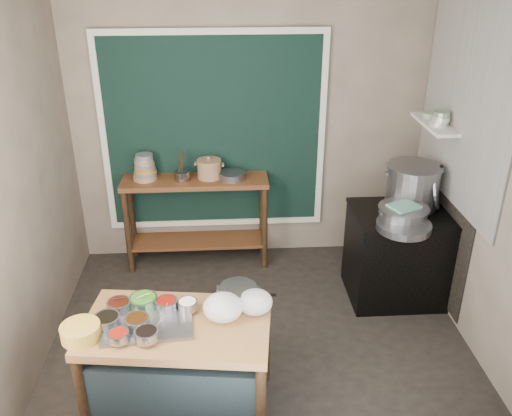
{
  "coord_description": "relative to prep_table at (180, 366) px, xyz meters",
  "views": [
    {
      "loc": [
        -0.26,
        -3.71,
        3.02
      ],
      "look_at": [
        -0.01,
        0.25,
        1.11
      ],
      "focal_mm": 38.0,
      "sensor_mm": 36.0,
      "label": 1
    }
  ],
  "objects": [
    {
      "name": "wide_bowl",
      "position": [
        0.43,
        2.02,
        0.61
      ],
      "size": [
        0.29,
        0.29,
        0.07
      ],
      "primitive_type": "cylinder",
      "rotation": [
        0.0,
        0.0,
        -0.09
      ],
      "color": "gray",
      "rests_on": "back_counter"
    },
    {
      "name": "stove_block",
      "position": [
        1.96,
        1.3,
        0.05
      ],
      "size": [
        0.9,
        0.68,
        0.85
      ],
      "primitive_type": "cube",
      "color": "black",
      "rests_on": "floor"
    },
    {
      "name": "right_wall",
      "position": [
        2.37,
        0.75,
        1.02
      ],
      "size": [
        0.02,
        3.0,
        2.8
      ],
      "primitive_type": "cube",
      "color": "gray",
      "rests_on": "floor"
    },
    {
      "name": "shallow_pan",
      "position": [
        1.84,
        0.98,
        0.54
      ],
      "size": [
        0.58,
        0.58,
        0.06
      ],
      "primitive_type": "cylinder",
      "rotation": [
        0.0,
        0.0,
        0.33
      ],
      "color": "gray",
      "rests_on": "stove_top"
    },
    {
      "name": "condiment_tray",
      "position": [
        -0.19,
        0.0,
        0.39
      ],
      "size": [
        0.62,
        0.46,
        0.03
      ],
      "primitive_type": "cube",
      "rotation": [
        0.0,
        0.0,
        0.08
      ],
      "color": "gray",
      "rests_on": "prep_table"
    },
    {
      "name": "prep_table",
      "position": [
        0.0,
        0.0,
        0.0
      ],
      "size": [
        1.33,
        0.87,
        0.75
      ],
      "primitive_type": "cube",
      "rotation": [
        0.0,
        0.0,
        -0.13
      ],
      "color": "#996537",
      "rests_on": "floor"
    },
    {
      "name": "stock_pot",
      "position": [
        2.04,
        1.43,
        0.7
      ],
      "size": [
        0.53,
        0.53,
        0.39
      ],
      "primitive_type": null,
      "rotation": [
        0.0,
        0.0,
        0.05
      ],
      "color": "gray",
      "rests_on": "stove_top"
    },
    {
      "name": "back_wall",
      "position": [
        0.61,
        2.26,
        1.02
      ],
      "size": [
        3.5,
        0.02,
        2.8
      ],
      "primitive_type": "cube",
      "color": "gray",
      "rests_on": "floor"
    },
    {
      "name": "condiment_bowls",
      "position": [
        -0.25,
        0.03,
        0.44
      ],
      "size": [
        0.68,
        0.52,
        0.08
      ],
      "color": "gray",
      "rests_on": "condiment_tray"
    },
    {
      "name": "floor",
      "position": [
        0.61,
        0.75,
        -0.39
      ],
      "size": [
        3.5,
        3.0,
        0.02
      ],
      "primitive_type": "cube",
      "color": "#29241F",
      "rests_on": "ground"
    },
    {
      "name": "ceramic_crock",
      "position": [
        0.2,
        2.05,
        0.66
      ],
      "size": [
        0.3,
        0.3,
        0.17
      ],
      "primitive_type": null,
      "rotation": [
        0.0,
        0.0,
        -0.19
      ],
      "color": "#7F6345",
      "rests_on": "back_counter"
    },
    {
      "name": "utensil_cup",
      "position": [
        -0.06,
        2.01,
        0.62
      ],
      "size": [
        0.17,
        0.17,
        0.09
      ],
      "primitive_type": "cylinder",
      "rotation": [
        0.0,
        0.0,
        -0.07
      ],
      "color": "gray",
      "rests_on": "back_counter"
    },
    {
      "name": "bowl_stack",
      "position": [
        -0.43,
        2.05,
        0.69
      ],
      "size": [
        0.23,
        0.23,
        0.26
      ],
      "color": "tan",
      "rests_on": "back_counter"
    },
    {
      "name": "plastic_bag_a",
      "position": [
        0.31,
        0.02,
        0.48
      ],
      "size": [
        0.28,
        0.24,
        0.2
      ],
      "primitive_type": "ellipsoid",
      "rotation": [
        0.0,
        0.0,
        -0.03
      ],
      "color": "white",
      "rests_on": "prep_table"
    },
    {
      "name": "shelf_bowl_stack",
      "position": [
        2.24,
        1.49,
        1.3
      ],
      "size": [
        0.16,
        0.16,
        0.13
      ],
      "color": "silver",
      "rests_on": "wall_shelf"
    },
    {
      "name": "green_cloth",
      "position": [
        1.87,
        1.11,
        0.66
      ],
      "size": [
        0.3,
        0.27,
        0.02
      ],
      "primitive_type": "cube",
      "rotation": [
        0.0,
        0.0,
        0.42
      ],
      "color": "#68A789",
      "rests_on": "steamer"
    },
    {
      "name": "pot_lid",
      "position": [
        2.24,
        1.38,
        0.71
      ],
      "size": [
        0.26,
        0.43,
        0.41
      ],
      "primitive_type": "cylinder",
      "rotation": [
        0.0,
        1.36,
        -0.41
      ],
      "color": "gray",
      "rests_on": "stove_top"
    },
    {
      "name": "stove_top",
      "position": [
        1.96,
        1.3,
        0.49
      ],
      "size": [
        0.92,
        0.69,
        0.03
      ],
      "primitive_type": "cube",
      "color": "black",
      "rests_on": "stove_block"
    },
    {
      "name": "back_counter",
      "position": [
        0.06,
        2.03,
        0.1
      ],
      "size": [
        1.45,
        0.4,
        0.95
      ],
      "primitive_type": "cube",
      "color": "#5B301A",
      "rests_on": "floor"
    },
    {
      "name": "plastic_bag_b",
      "position": [
        0.53,
        0.08,
        0.47
      ],
      "size": [
        0.28,
        0.26,
        0.18
      ],
      "primitive_type": "ellipsoid",
      "rotation": [
        0.0,
        0.0,
        -0.26
      ],
      "color": "white",
      "rests_on": "prep_table"
    },
    {
      "name": "soot_patch",
      "position": [
        2.35,
        1.4,
        0.32
      ],
      "size": [
        0.01,
        1.3,
        1.3
      ],
      "primitive_type": "cube",
      "color": "black",
      "rests_on": "right_wall"
    },
    {
      "name": "curtain_panel",
      "position": [
        0.26,
        2.22,
        0.98
      ],
      "size": [
        2.1,
        0.02,
        1.9
      ],
      "primitive_type": "cube",
      "color": "black",
      "rests_on": "back_wall"
    },
    {
      "name": "tile_panel",
      "position": [
        2.34,
        1.3,
        1.48
      ],
      "size": [
        0.02,
        1.7,
        1.7
      ],
      "primitive_type": "cube",
      "color": "#B2B2AA",
      "rests_on": "right_wall"
    },
    {
      "name": "yellow_basin",
      "position": [
        -0.6,
        -0.11,
        0.42
      ],
      "size": [
        0.27,
        0.27,
        0.1
      ],
      "primitive_type": "cylinder",
      "rotation": [
        0.0,
        0.0,
        -0.05
      ],
      "color": "gold",
      "rests_on": "prep_table"
    },
    {
      "name": "steamer",
      "position": [
        1.87,
        1.11,
        0.58
      ],
      "size": [
        0.53,
        0.53,
        0.14
      ],
      "primitive_type": null,
      "rotation": [
        0.0,
        0.0,
        0.24
      ],
      "color": "gray",
      "rests_on": "stove_top"
    },
    {
      "name": "left_wall",
      "position": [
        -1.15,
        0.75,
        1.02
      ],
      "size": [
        0.02,
        3.0,
        2.8
      ],
      "primitive_type": "cube",
      "color": "gray",
      "rests_on": "floor"
    },
    {
      "name": "shelf_bowl_green",
      "position": [
        2.24,
        1.74,
        1.26
      ],
      "size": [
        0.15,
        0.15,
        0.05
      ],
      "primitive_type": "cylinder",
      "rotation": [
        0.0,
        0.0,
        0.11
      ],
      "color": "gray",
      "rests_on": "wall_shelf"
    },
    {
      "name": "saucepan",
      "position": [
        0.42,
        0.19,
        0.45
      ],
      "size": [
        0.3,
        0.3,
        0.15
      ],
      "primitive_type": null,
      "rotation": [
        0.0,
        0.0,
        -0.13
      ],
      "color": "gray",
      "rests_on": "prep_table"
    },
    {
      "name": "curtain_frame",
      "position": [
        0.26,
        2.21,
        0.98
      ],
      "size": [
        2.22,
        0.03,
        2.02
      ],
      "primitive_type": null,
      "color": "beige",
      "rests_on": "back_wall"
    },
    {
      "name": "wall_shelf",
      "position": [
        2.24,
        1.6,
        1.23
      ],
      "size": [
        0.22,
        0.7,
        0.03
      ],
      "primitive_type": "cube",
      "color": "beige",
      "rests_on": "right_wall"
    }
  ]
}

